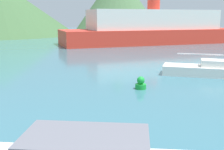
% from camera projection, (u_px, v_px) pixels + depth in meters
% --- Properties ---
extents(sailboat_inner, '(8.32, 4.80, 9.14)m').
position_uv_depth(sailboat_inner, '(217.00, 70.00, 21.36)').
color(sailboat_inner, white).
rests_on(sailboat_inner, ground_plane).
extents(ferry_distant, '(32.06, 15.43, 7.18)m').
position_uv_depth(ferry_distant, '(153.00, 29.00, 47.58)').
color(ferry_distant, red).
rests_on(ferry_distant, ground_plane).
extents(buoy_marker, '(0.69, 0.69, 0.79)m').
position_uv_depth(buoy_marker, '(141.00, 84.00, 17.59)').
color(buoy_marker, green).
rests_on(buoy_marker, ground_plane).
extents(hill_central, '(24.34, 24.34, 16.99)m').
position_uv_depth(hill_central, '(118.00, 1.00, 75.72)').
color(hill_central, '#476B42').
rests_on(hill_central, ground_plane).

